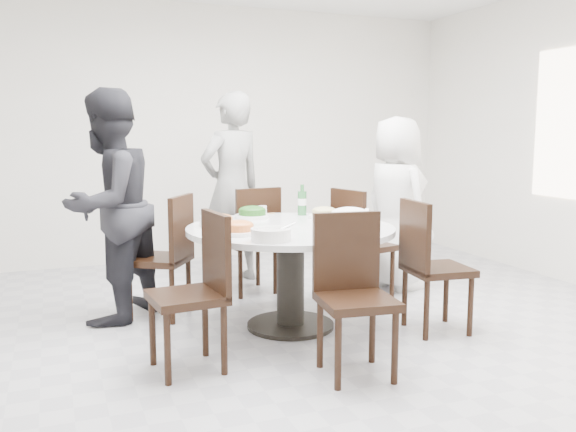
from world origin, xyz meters
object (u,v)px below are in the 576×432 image
object	(u,v)px
soup_bowl	(271,235)
rice_bowl	(350,224)
beverage_bottle	(302,200)
chair_nw	(159,256)
chair_sw	(186,293)
chair_se	(438,266)
diner_right	(396,203)
chair_n	(249,240)
dining_table	(290,277)
diner_middle	(232,188)
diner_left	(108,207)
chair_s	(357,297)
chair_ne	(364,244)

from	to	relation	value
soup_bowl	rice_bowl	bearing A→B (deg)	7.02
rice_bowl	soup_bowl	distance (m)	0.60
rice_bowl	beverage_bottle	bearing A→B (deg)	87.43
chair_nw	chair_sw	bearing A→B (deg)	31.65
chair_nw	beverage_bottle	xyz separation A→B (m)	(1.16, -0.09, 0.40)
soup_bowl	chair_sw	bearing A→B (deg)	-175.63
chair_se	diner_right	size ratio (longest dim) A/B	0.61
diner_right	soup_bowl	xyz separation A→B (m)	(-1.63, -1.20, 0.01)
chair_n	dining_table	bearing A→B (deg)	80.52
rice_bowl	beverage_bottle	size ratio (longest dim) A/B	1.21
beverage_bottle	chair_se	bearing A→B (deg)	-56.79
dining_table	diner_middle	world-z (taller)	diner_middle
chair_n	soup_bowl	xyz separation A→B (m)	(-0.35, -1.54, 0.31)
diner_left	beverage_bottle	xyz separation A→B (m)	(1.51, -0.13, 0.00)
rice_bowl	soup_bowl	bearing A→B (deg)	-172.98
chair_s	diner_left	distance (m)	2.08
chair_sw	soup_bowl	size ratio (longest dim) A/B	3.75
dining_table	soup_bowl	world-z (taller)	soup_bowl
chair_sw	chair_s	size ratio (longest dim) A/B	1.00
diner_middle	diner_right	bearing A→B (deg)	131.20
soup_bowl	diner_middle	bearing A→B (deg)	80.90
dining_table	chair_ne	xyz separation A→B (m)	(0.88, 0.51, 0.10)
dining_table	chair_n	bearing A→B (deg)	88.81
dining_table	chair_nw	bearing A→B (deg)	144.08
dining_table	chair_ne	size ratio (longest dim) A/B	1.58
diner_middle	rice_bowl	size ratio (longest dim) A/B	5.88
chair_se	diner_middle	distance (m)	2.22
chair_sw	beverage_bottle	distance (m)	1.63
dining_table	rice_bowl	bearing A→B (deg)	-56.94
diner_right	chair_s	bearing A→B (deg)	133.56
soup_bowl	beverage_bottle	world-z (taller)	beverage_bottle
diner_left	soup_bowl	bearing A→B (deg)	80.40
chair_nw	chair_s	size ratio (longest dim) A/B	1.00
diner_right	beverage_bottle	world-z (taller)	diner_right
dining_table	chair_se	world-z (taller)	chair_se
diner_right	beverage_bottle	bearing A→B (deg)	91.58
diner_right	diner_middle	world-z (taller)	diner_middle
dining_table	diner_left	world-z (taller)	diner_left
diner_right	chair_ne	bearing A→B (deg)	106.86
chair_n	chair_sw	xyz separation A→B (m)	(-0.90, -1.58, 0.00)
diner_left	rice_bowl	world-z (taller)	diner_left
chair_s	chair_nw	bearing A→B (deg)	126.17
diner_left	beverage_bottle	bearing A→B (deg)	127.80
chair_s	diner_right	bearing A→B (deg)	60.12
chair_nw	soup_bowl	distance (m)	1.26
diner_right	chair_sw	bearing A→B (deg)	110.31
chair_s	beverage_bottle	world-z (taller)	beverage_bottle
chair_n	beverage_bottle	distance (m)	0.72
chair_s	chair_se	xyz separation A→B (m)	(0.92, 0.52, 0.00)
dining_table	chair_nw	size ratio (longest dim) A/B	1.58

